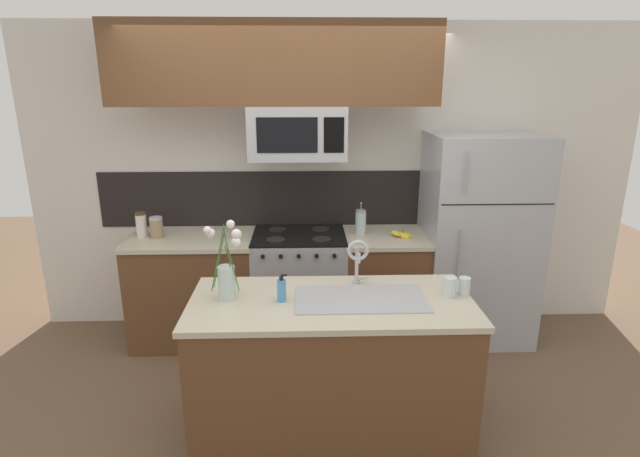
% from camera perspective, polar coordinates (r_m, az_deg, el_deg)
% --- Properties ---
extents(ground_plane, '(10.00, 10.00, 0.00)m').
position_cam_1_polar(ground_plane, '(3.69, -2.37, -18.81)').
color(ground_plane, brown).
extents(rear_partition, '(5.20, 0.10, 2.60)m').
position_cam_1_polar(rear_partition, '(4.38, 1.51, 5.55)').
color(rear_partition, silver).
rests_on(rear_partition, ground).
extents(splash_band, '(3.43, 0.01, 0.48)m').
position_cam_1_polar(splash_band, '(4.35, -2.42, 3.44)').
color(splash_band, black).
rests_on(splash_band, rear_partition).
extents(back_counter_left, '(1.03, 0.65, 0.91)m').
position_cam_1_polar(back_counter_left, '(4.35, -14.08, -6.65)').
color(back_counter_left, brown).
rests_on(back_counter_left, ground).
extents(back_counter_right, '(0.70, 0.65, 0.91)m').
position_cam_1_polar(back_counter_right, '(4.31, 7.25, -6.53)').
color(back_counter_right, brown).
rests_on(back_counter_right, ground).
extents(stove_range, '(0.76, 0.64, 0.93)m').
position_cam_1_polar(stove_range, '(4.25, -2.35, -6.63)').
color(stove_range, '#A8AAAF').
rests_on(stove_range, ground).
extents(microwave, '(0.74, 0.40, 0.40)m').
position_cam_1_polar(microwave, '(3.91, -2.57, 10.90)').
color(microwave, '#A8AAAF').
extents(upper_cabinet_band, '(2.43, 0.34, 0.60)m').
position_cam_1_polar(upper_cabinet_band, '(3.87, -5.28, 18.23)').
color(upper_cabinet_band, brown).
extents(refrigerator, '(0.89, 0.74, 1.73)m').
position_cam_1_polar(refrigerator, '(4.37, 17.53, -1.09)').
color(refrigerator, '#A8AAAF').
rests_on(refrigerator, ground).
extents(storage_jar_tall, '(0.08, 0.08, 0.21)m').
position_cam_1_polar(storage_jar_tall, '(4.30, -19.75, 0.43)').
color(storage_jar_tall, silver).
rests_on(storage_jar_tall, back_counter_left).
extents(storage_jar_medium, '(0.10, 0.10, 0.17)m').
position_cam_1_polar(storage_jar_medium, '(4.25, -18.18, 0.14)').
color(storage_jar_medium, '#997F5B').
rests_on(storage_jar_medium, back_counter_left).
extents(banana_bunch, '(0.19, 0.16, 0.08)m').
position_cam_1_polar(banana_bunch, '(4.11, 9.37, -0.69)').
color(banana_bunch, yellow).
rests_on(banana_bunch, back_counter_right).
extents(french_press, '(0.09, 0.09, 0.27)m').
position_cam_1_polar(french_press, '(4.15, 4.67, 0.77)').
color(french_press, silver).
rests_on(french_press, back_counter_right).
extents(island_counter, '(1.66, 0.74, 0.91)m').
position_cam_1_polar(island_counter, '(3.15, 1.26, -15.68)').
color(island_counter, brown).
rests_on(island_counter, ground).
extents(kitchen_sink, '(0.76, 0.39, 0.16)m').
position_cam_1_polar(kitchen_sink, '(2.97, 4.61, -9.29)').
color(kitchen_sink, '#ADAFB5').
rests_on(kitchen_sink, island_counter).
extents(sink_faucet, '(0.14, 0.14, 0.31)m').
position_cam_1_polar(sink_faucet, '(3.05, 4.34, -3.18)').
color(sink_faucet, '#B7BABF').
rests_on(sink_faucet, island_counter).
extents(dish_soap_bottle, '(0.06, 0.05, 0.16)m').
position_cam_1_polar(dish_soap_bottle, '(2.90, -4.41, -7.03)').
color(dish_soap_bottle, '#4C93C6').
rests_on(dish_soap_bottle, island_counter).
extents(drinking_glass, '(0.08, 0.08, 0.12)m').
position_cam_1_polar(drinking_glass, '(3.05, 14.63, -6.47)').
color(drinking_glass, silver).
rests_on(drinking_glass, island_counter).
extents(spare_glass, '(0.07, 0.07, 0.11)m').
position_cam_1_polar(spare_glass, '(3.11, 16.16, -6.32)').
color(spare_glass, silver).
rests_on(spare_glass, island_counter).
extents(flower_vase, '(0.21, 0.15, 0.48)m').
position_cam_1_polar(flower_vase, '(2.94, -10.62, -5.07)').
color(flower_vase, silver).
rests_on(flower_vase, island_counter).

